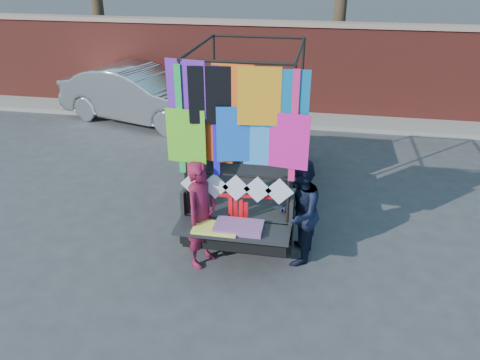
% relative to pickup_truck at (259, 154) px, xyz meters
% --- Properties ---
extents(ground, '(90.00, 90.00, 0.00)m').
position_rel_pickup_truck_xyz_m(ground, '(0.42, -1.98, -0.78)').
color(ground, '#38383A').
rests_on(ground, ground).
extents(brick_wall, '(30.00, 0.45, 2.61)m').
position_rel_pickup_truck_xyz_m(brick_wall, '(0.42, 5.02, 0.54)').
color(brick_wall, maroon).
rests_on(brick_wall, ground).
extents(curb, '(30.00, 1.20, 0.12)m').
position_rel_pickup_truck_xyz_m(curb, '(0.42, 4.32, -0.72)').
color(curb, gray).
rests_on(curb, ground).
extents(pickup_truck, '(1.96, 4.92, 3.10)m').
position_rel_pickup_truck_xyz_m(pickup_truck, '(0.00, 0.00, 0.00)').
color(pickup_truck, black).
rests_on(pickup_truck, ground).
extents(sedan, '(4.89, 2.85, 1.52)m').
position_rel_pickup_truck_xyz_m(sedan, '(-3.84, 3.60, -0.02)').
color(sedan, '#BBBDC3').
rests_on(sedan, ground).
extents(woman, '(0.61, 0.72, 1.69)m').
position_rel_pickup_truck_xyz_m(woman, '(-0.50, -2.55, 0.06)').
color(woman, maroon).
rests_on(woman, ground).
extents(man, '(0.70, 0.86, 1.68)m').
position_rel_pickup_truck_xyz_m(man, '(0.90, -2.22, 0.06)').
color(man, black).
rests_on(man, ground).
extents(streamer_bundle, '(0.93, 0.13, 0.64)m').
position_rel_pickup_truck_xyz_m(streamer_bundle, '(0.10, -2.39, 0.16)').
color(streamer_bundle, '#FF0D16').
rests_on(streamer_bundle, ground).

